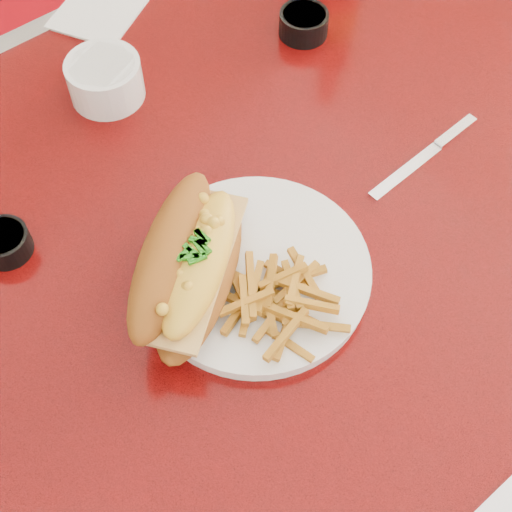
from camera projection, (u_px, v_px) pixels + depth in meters
ground at (260, 422)px, 1.45m from camera, size 8.00×8.00×0.00m
diner_table at (263, 265)px, 0.94m from camera, size 1.23×0.83×0.77m
booth_bench_far at (26, 97)px, 1.55m from camera, size 1.20×0.51×0.90m
dinner_plate at (256, 272)px, 0.73m from camera, size 0.28×0.28×0.02m
mac_hoagie at (189, 264)px, 0.69m from camera, size 0.22×0.20×0.09m
fries_pile at (283, 306)px, 0.69m from camera, size 0.12×0.11×0.03m
fork at (233, 216)px, 0.76m from camera, size 0.05×0.14×0.00m
gravy_ramekin at (105, 79)px, 0.86m from camera, size 0.09×0.09×0.05m
sauce_cup_left at (4, 242)px, 0.75m from camera, size 0.06×0.06×0.03m
sauce_cup_right at (304, 23)px, 0.93m from camera, size 0.08×0.08×0.03m
knife at (433, 149)px, 0.83m from camera, size 0.18×0.02×0.01m
paper_napkin at (97, 13)px, 0.96m from camera, size 0.14×0.14×0.00m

